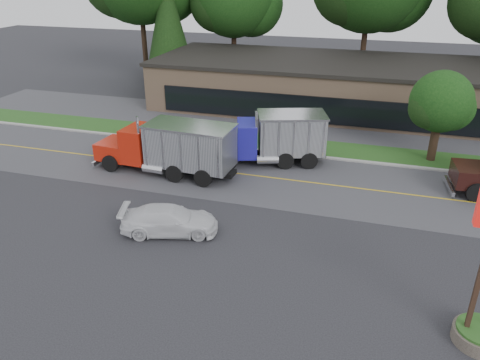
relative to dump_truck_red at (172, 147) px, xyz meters
name	(u,v)px	position (x,y,z in m)	size (l,w,h in m)	color
ground	(222,255)	(5.94, -7.92, -1.81)	(140.00, 140.00, 0.00)	#36363B
road	(268,177)	(5.94, 1.08, -1.81)	(60.00, 8.00, 0.02)	#4F4F54
center_line	(268,177)	(5.94, 1.08, -1.81)	(60.00, 0.12, 0.01)	gold
curb	(282,154)	(5.94, 5.28, -1.81)	(60.00, 0.30, 0.12)	#9E9E99
grass_verge	(287,145)	(5.94, 7.08, -1.81)	(60.00, 3.40, 0.03)	#20501B
far_parking	(299,125)	(5.94, 12.08, -1.81)	(60.00, 7.00, 0.02)	#4F4F54
strip_mall	(333,86)	(7.94, 18.08, 0.19)	(32.00, 12.00, 4.00)	tan
evergreen_left	(168,21)	(-10.06, 22.08, 4.83)	(5.31, 5.31, 12.07)	#382619
tree_verge	(442,105)	(16.01, 7.14, 2.07)	(4.28, 4.03, 6.10)	#382619
dump_truck_red	(172,147)	(0.00, 0.00, 0.00)	(9.37, 3.16, 3.36)	black
dump_truck_blue	(276,137)	(5.81, 3.65, -0.01)	(7.77, 4.67, 3.36)	black
rally_car	(170,220)	(2.79, -6.70, -1.12)	(1.94, 4.78, 1.39)	silver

